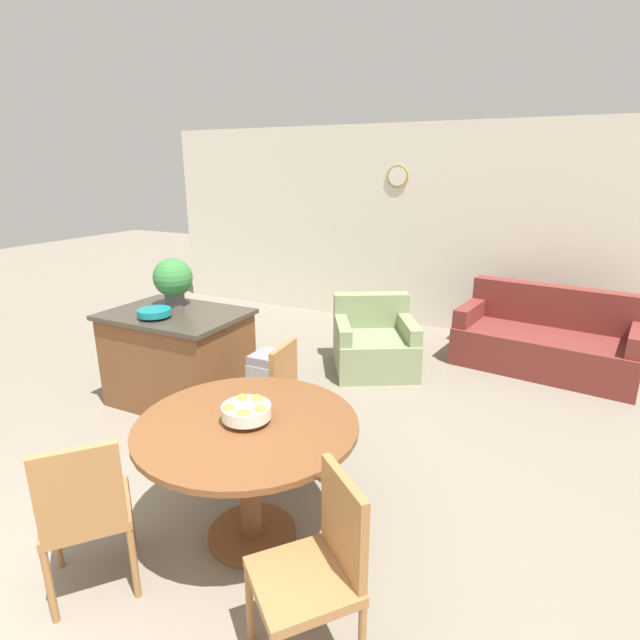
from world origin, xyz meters
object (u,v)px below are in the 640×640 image
(trash_bin, at_px, (271,389))
(armchair, at_px, (374,345))
(dining_chair_far_side, at_px, (299,399))
(teal_bowl, at_px, (154,312))
(couch, at_px, (546,342))
(potted_plant, at_px, (173,279))
(dining_chair_near_left, at_px, (85,509))
(dining_table, at_px, (248,450))
(fruit_bowl, at_px, (246,411))
(kitchen_island, at_px, (179,357))
(dining_chair_near_right, at_px, (318,564))

(trash_bin, bearing_deg, armchair, 77.32)
(dining_chair_far_side, relative_size, armchair, 0.78)
(teal_bowl, relative_size, armchair, 0.25)
(couch, bearing_deg, potted_plant, -136.74)
(dining_chair_near_left, height_order, potted_plant, potted_plant)
(potted_plant, bearing_deg, armchair, 43.05)
(dining_chair_near_left, height_order, teal_bowl, teal_bowl)
(dining_table, height_order, fruit_bowl, fruit_bowl)
(dining_chair_far_side, height_order, couch, dining_chair_far_side)
(dining_table, height_order, trash_bin, dining_table)
(dining_table, xyz_separation_m, dining_chair_far_side, (-0.14, 0.85, -0.09))
(trash_bin, bearing_deg, kitchen_island, -178.97)
(trash_bin, height_order, couch, couch)
(dining_table, height_order, potted_plant, potted_plant)
(dining_chair_far_side, height_order, trash_bin, dining_chair_far_side)
(dining_chair_far_side, height_order, kitchen_island, dining_chair_far_side)
(dining_chair_near_left, distance_m, armchair, 3.54)
(dining_chair_near_left, bearing_deg, kitchen_island, 70.69)
(trash_bin, bearing_deg, teal_bowl, -167.39)
(kitchen_island, relative_size, trash_bin, 1.92)
(teal_bowl, bearing_deg, kitchen_island, 81.39)
(fruit_bowl, bearing_deg, dining_chair_near_left, -125.58)
(trash_bin, bearing_deg, fruit_bowl, -63.04)
(potted_plant, distance_m, couch, 4.02)
(kitchen_island, relative_size, potted_plant, 2.72)
(teal_bowl, bearing_deg, potted_plant, 107.19)
(armchair, bearing_deg, dining_chair_far_side, -115.19)
(dining_chair_near_right, xyz_separation_m, trash_bin, (-1.34, 1.76, -0.20))
(dining_chair_near_right, relative_size, dining_chair_far_side, 1.00)
(armchair, bearing_deg, potted_plant, -166.38)
(fruit_bowl, height_order, armchair, fruit_bowl)
(couch, bearing_deg, dining_table, -102.98)
(dining_table, relative_size, potted_plant, 2.78)
(potted_plant, height_order, trash_bin, potted_plant)
(kitchen_island, bearing_deg, dining_table, -37.12)
(dining_table, height_order, armchair, armchair)
(dining_chair_far_side, bearing_deg, kitchen_island, -109.15)
(kitchen_island, bearing_deg, teal_bowl, -98.61)
(couch, bearing_deg, teal_bowl, -131.27)
(trash_bin, bearing_deg, potted_plant, 172.16)
(potted_plant, bearing_deg, dining_chair_near_left, -58.70)
(potted_plant, bearing_deg, kitchen_island, -49.13)
(dining_chair_near_right, bearing_deg, potted_plant, 2.80)
(teal_bowl, xyz_separation_m, trash_bin, (1.03, 0.23, -0.61))
(fruit_bowl, xyz_separation_m, trash_bin, (-0.64, 1.26, -0.53))
(dining_chair_near_left, xyz_separation_m, potted_plant, (-1.29, 2.12, 0.62))
(dining_chair_near_right, relative_size, potted_plant, 2.02)
(dining_chair_near_left, xyz_separation_m, fruit_bowl, (0.50, 0.70, 0.33))
(dining_table, distance_m, teal_bowl, 1.99)
(kitchen_island, height_order, potted_plant, potted_plant)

